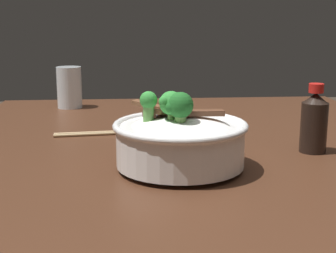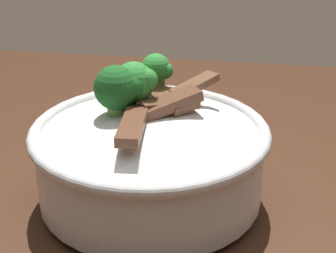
% 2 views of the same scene
% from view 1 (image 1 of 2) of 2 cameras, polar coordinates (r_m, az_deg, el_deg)
% --- Properties ---
extents(dining_table, '(1.25, 1.05, 0.75)m').
position_cam_1_polar(dining_table, '(1.05, 2.88, -6.54)').
color(dining_table, '#472819').
rests_on(dining_table, ground).
extents(rice_bowl, '(0.24, 0.24, 0.14)m').
position_cam_1_polar(rice_bowl, '(0.88, 1.36, -1.31)').
color(rice_bowl, white).
rests_on(rice_bowl, dining_table).
extents(drinking_glass, '(0.07, 0.07, 0.12)m').
position_cam_1_polar(drinking_glass, '(1.50, -11.17, 4.17)').
color(drinking_glass, white).
rests_on(drinking_glass, dining_table).
extents(chopsticks_pair, '(0.04, 0.20, 0.01)m').
position_cam_1_polar(chopsticks_pair, '(1.15, -7.82, -0.76)').
color(chopsticks_pair, tan).
rests_on(chopsticks_pair, dining_table).
extents(soy_sauce_bottle, '(0.05, 0.05, 0.14)m').
position_cam_1_polar(soy_sauce_bottle, '(1.03, 16.30, 0.51)').
color(soy_sauce_bottle, black).
rests_on(soy_sauce_bottle, dining_table).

